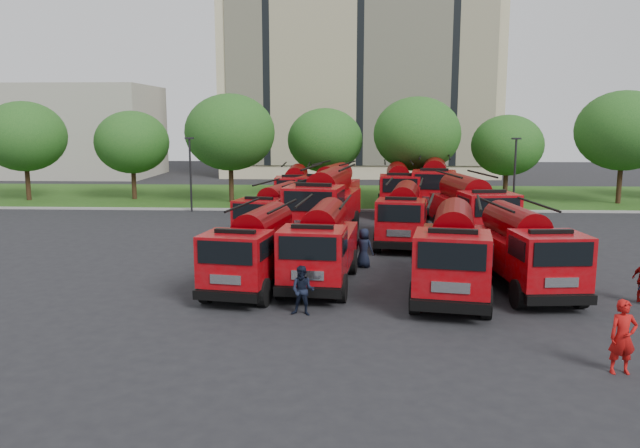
# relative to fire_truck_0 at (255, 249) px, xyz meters

# --- Properties ---
(ground) EXTENTS (140.00, 140.00, 0.00)m
(ground) POSITION_rel_fire_truck_0_xyz_m (2.66, 2.23, -1.48)
(ground) COLOR black
(ground) RESTS_ON ground
(lawn) EXTENTS (70.00, 16.00, 0.12)m
(lawn) POSITION_rel_fire_truck_0_xyz_m (2.66, 28.23, -1.42)
(lawn) COLOR #1C4412
(lawn) RESTS_ON ground
(curb) EXTENTS (70.00, 0.30, 0.14)m
(curb) POSITION_rel_fire_truck_0_xyz_m (2.66, 20.13, -1.41)
(curb) COLOR gray
(curb) RESTS_ON ground
(apartment_building) EXTENTS (30.00, 14.18, 25.00)m
(apartment_building) POSITION_rel_fire_truck_0_xyz_m (4.66, 50.17, 11.02)
(apartment_building) COLOR beige
(apartment_building) RESTS_ON ground
(side_building) EXTENTS (18.00, 12.00, 10.00)m
(side_building) POSITION_rel_fire_truck_0_xyz_m (-27.34, 46.23, 3.52)
(side_building) COLOR gray
(side_building) RESTS_ON ground
(tree_0) EXTENTS (6.30, 6.30, 7.70)m
(tree_0) POSITION_rel_fire_truck_0_xyz_m (-21.34, 24.23, 3.54)
(tree_0) COLOR #382314
(tree_0) RESTS_ON ground
(tree_1) EXTENTS (5.71, 5.71, 6.98)m
(tree_1) POSITION_rel_fire_truck_0_xyz_m (-13.34, 25.23, 3.07)
(tree_1) COLOR #382314
(tree_1) RESTS_ON ground
(tree_2) EXTENTS (6.72, 6.72, 8.22)m
(tree_2) POSITION_rel_fire_truck_0_xyz_m (-5.34, 23.73, 3.88)
(tree_2) COLOR #382314
(tree_2) RESTS_ON ground
(tree_3) EXTENTS (5.88, 5.88, 7.19)m
(tree_3) POSITION_rel_fire_truck_0_xyz_m (1.66, 26.23, 3.21)
(tree_3) COLOR #382314
(tree_3) RESTS_ON ground
(tree_4) EXTENTS (6.55, 6.55, 8.01)m
(tree_4) POSITION_rel_fire_truck_0_xyz_m (8.66, 24.73, 3.74)
(tree_4) COLOR #382314
(tree_4) RESTS_ON ground
(tree_5) EXTENTS (5.46, 5.46, 6.68)m
(tree_5) POSITION_rel_fire_truck_0_xyz_m (15.66, 25.73, 2.87)
(tree_5) COLOR #382314
(tree_5) RESTS_ON ground
(tree_6) EXTENTS (6.89, 6.89, 8.42)m
(tree_6) POSITION_rel_fire_truck_0_xyz_m (23.66, 24.23, 4.01)
(tree_6) COLOR #382314
(tree_6) RESTS_ON ground
(lamp_post_0) EXTENTS (0.60, 0.25, 5.11)m
(lamp_post_0) POSITION_rel_fire_truck_0_xyz_m (-7.34, 19.43, 1.42)
(lamp_post_0) COLOR black
(lamp_post_0) RESTS_ON ground
(lamp_post_1) EXTENTS (0.60, 0.25, 5.11)m
(lamp_post_1) POSITION_rel_fire_truck_0_xyz_m (14.66, 19.43, 1.42)
(lamp_post_1) COLOR black
(lamp_post_1) RESTS_ON ground
(fire_truck_0) EXTENTS (3.28, 6.73, 2.94)m
(fire_truck_0) POSITION_rel_fire_truck_0_xyz_m (0.00, 0.00, 0.00)
(fire_truck_0) COLOR black
(fire_truck_0) RESTS_ON ground
(fire_truck_1) EXTENTS (2.95, 6.84, 3.03)m
(fire_truck_1) POSITION_rel_fire_truck_0_xyz_m (2.46, 0.67, 0.05)
(fire_truck_1) COLOR black
(fire_truck_1) RESTS_ON ground
(fire_truck_2) EXTENTS (3.62, 7.35, 3.20)m
(fire_truck_2) POSITION_rel_fire_truck_0_xyz_m (7.26, -0.75, 0.14)
(fire_truck_2) COLOR black
(fire_truck_2) RESTS_ON ground
(fire_truck_3) EXTENTS (2.95, 6.82, 3.02)m
(fire_truck_3) POSITION_rel_fire_truck_0_xyz_m (10.05, 0.12, 0.04)
(fire_truck_3) COLOR black
(fire_truck_3) RESTS_ON ground
(fire_truck_4) EXTENTS (3.65, 6.71, 2.90)m
(fire_truck_4) POSITION_rel_fire_truck_0_xyz_m (-0.36, 9.22, -0.02)
(fire_truck_4) COLOR black
(fire_truck_4) RESTS_ON ground
(fire_truck_5) EXTENTS (4.05, 8.31, 3.62)m
(fire_truck_5) POSITION_rel_fire_truck_0_xyz_m (2.24, 10.23, 0.35)
(fire_truck_5) COLOR black
(fire_truck_5) RESTS_ON ground
(fire_truck_6) EXTENTS (3.23, 6.90, 3.02)m
(fire_truck_6) POSITION_rel_fire_truck_0_xyz_m (6.31, 8.69, 0.04)
(fire_truck_6) COLOR black
(fire_truck_6) RESTS_ON ground
(fire_truck_7) EXTENTS (3.55, 7.62, 3.34)m
(fire_truck_7) POSITION_rel_fire_truck_0_xyz_m (9.92, 9.68, 0.20)
(fire_truck_7) COLOR black
(fire_truck_7) RESTS_ON ground
(fire_truck_8) EXTENTS (2.70, 6.97, 3.14)m
(fire_truck_8) POSITION_rel_fire_truck_0_xyz_m (-0.08, 19.34, 0.10)
(fire_truck_8) COLOR black
(fire_truck_8) RESTS_ON ground
(fire_truck_9) EXTENTS (4.13, 7.69, 3.33)m
(fire_truck_9) POSITION_rel_fire_truck_0_xyz_m (2.30, 18.10, 0.20)
(fire_truck_9) COLOR black
(fire_truck_9) RESTS_ON ground
(fire_truck_10) EXTENTS (2.96, 7.39, 3.31)m
(fire_truck_10) POSITION_rel_fire_truck_0_xyz_m (6.89, 19.37, 0.19)
(fire_truck_10) COLOR black
(fire_truck_10) RESTS_ON ground
(fire_truck_11) EXTENTS (3.85, 8.30, 3.64)m
(fire_truck_11) POSITION_rel_fire_truck_0_xyz_m (9.36, 19.81, 0.35)
(fire_truck_11) COLOR black
(fire_truck_11) RESTS_ON ground
(firefighter_0) EXTENTS (0.72, 0.54, 1.90)m
(firefighter_0) POSITION_rel_fire_truck_0_xyz_m (10.35, -7.71, -1.48)
(firefighter_0) COLOR #9D0D0C
(firefighter_0) RESTS_ON ground
(firefighter_1) EXTENTS (0.86, 0.56, 1.64)m
(firefighter_1) POSITION_rel_fire_truck_0_xyz_m (2.03, -3.35, -1.48)
(firefighter_1) COLOR black
(firefighter_1) RESTS_ON ground
(firefighter_4) EXTENTS (0.99, 0.86, 1.70)m
(firefighter_4) POSITION_rel_fire_truck_0_xyz_m (4.18, 3.41, -1.48)
(firefighter_4) COLOR black
(firefighter_4) RESTS_ON ground
(firefighter_5) EXTENTS (1.63, 1.03, 1.63)m
(firefighter_5) POSITION_rel_fire_truck_0_xyz_m (9.97, 6.71, -1.48)
(firefighter_5) COLOR #9D0D0C
(firefighter_5) RESTS_ON ground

